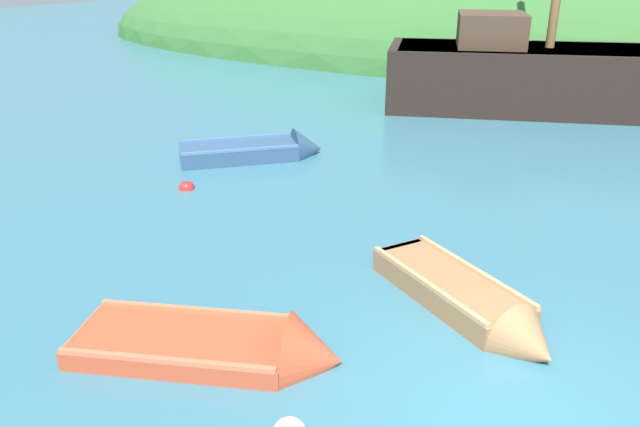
{
  "coord_description": "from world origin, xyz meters",
  "views": [
    {
      "loc": [
        0.61,
        -6.07,
        4.97
      ],
      "look_at": [
        -4.72,
        4.31,
        0.1
      ],
      "focal_mm": 34.62,
      "sensor_mm": 36.0,
      "label": 1
    }
  ],
  "objects": [
    {
      "name": "rowboat_far",
      "position": [
        -1.04,
        2.09,
        0.13
      ],
      "size": [
        3.41,
        2.76,
        0.97
      ],
      "rotation": [
        0.0,
        0.0,
        5.69
      ],
      "color": "#9E7047",
      "rests_on": "ground"
    },
    {
      "name": "buoy_red",
      "position": [
        -8.27,
        4.45,
        0.0
      ],
      "size": [
        0.38,
        0.38,
        0.38
      ],
      "primitive_type": "sphere",
      "color": "red",
      "rests_on": "ground"
    },
    {
      "name": "rowboat_near_dock",
      "position": [
        -3.56,
        -0.44,
        0.08
      ],
      "size": [
        3.83,
        2.35,
        1.22
      ],
      "rotation": [
        0.0,
        0.0,
        0.33
      ],
      "color": "#C64C2D",
      "rests_on": "ground"
    },
    {
      "name": "shore_hill",
      "position": [
        -6.99,
        31.44,
        0.0
      ],
      "size": [
        54.63,
        23.51,
        11.25
      ],
      "primitive_type": "ellipsoid",
      "color": "#387033",
      "rests_on": "ground"
    },
    {
      "name": "sailing_ship",
      "position": [
        -0.2,
        17.22,
        0.83
      ],
      "size": [
        17.77,
        8.13,
        13.58
      ],
      "rotation": [
        0.0,
        0.0,
        0.3
      ],
      "color": "black",
      "rests_on": "ground"
    },
    {
      "name": "ground_plane",
      "position": [
        0.0,
        0.0,
        0.0
      ],
      "size": [
        120.0,
        120.0,
        0.0
      ],
      "primitive_type": "plane",
      "color": "teal"
    },
    {
      "name": "rowboat_outer_right",
      "position": [
        -8.0,
        7.28,
        0.14
      ],
      "size": [
        3.61,
        3.41,
        1.17
      ],
      "rotation": [
        0.0,
        0.0,
        0.73
      ],
      "color": "#335175",
      "rests_on": "ground"
    }
  ]
}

